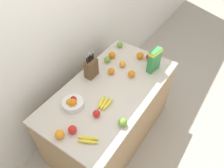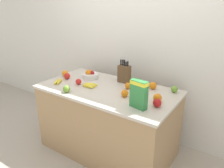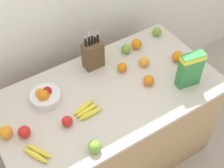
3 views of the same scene
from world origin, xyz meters
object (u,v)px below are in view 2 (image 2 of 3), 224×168
Objects in this scene: apple_rightmost at (78,82)px; orange_mid_right at (125,93)px; fruit_bowl at (90,75)px; orange_mid_left at (157,98)px; banana_bunch_left at (90,85)px; apple_leftmost at (174,89)px; apple_front at (67,76)px; orange_near_bowl at (128,86)px; apple_rear at (157,103)px; orange_by_cereal at (140,90)px; knife_block at (124,74)px; orange_front_left at (65,73)px; orange_front_center at (153,86)px; banana_bunch_right at (58,81)px; apple_middle at (145,84)px; cereal_box at (139,93)px; apple_by_knife_block at (66,89)px.

apple_rightmost is 0.91× the size of orange_mid_right.
fruit_bowl is 1.05m from orange_mid_left.
banana_bunch_left is 0.99m from apple_leftmost.
orange_mid_right reaches higher than apple_leftmost.
apple_front is 0.85m from orange_near_bowl.
orange_mid_left is 0.35m from orange_mid_right.
orange_mid_left is at bearing 111.83° from apple_rear.
orange_by_cereal is (0.75, 0.18, 0.00)m from apple_rightmost.
apple_leftmost is at bearing 2.81° from knife_block.
fruit_bowl reaches higher than apple_rightmost.
apple_rear is 1.42m from orange_front_left.
apple_leftmost and orange_by_cereal have the same top height.
orange_front_left is (-0.94, -0.09, 0.00)m from orange_near_bowl.
orange_front_center is (0.66, 0.36, 0.03)m from banana_bunch_left.
knife_block is 1.79× the size of banana_bunch_left.
banana_bunch_right is 0.89m from orange_near_bowl.
apple_front is at bearing 175.99° from orange_mid_right.
apple_middle reaches higher than orange_near_bowl.
banana_bunch_left is 2.44× the size of orange_by_cereal.
orange_near_bowl reaches higher than banana_bunch_right.
orange_mid_left is 1.11× the size of orange_mid_right.
cereal_box is 1.19m from apple_front.
cereal_box reaches higher than banana_bunch_right.
banana_bunch_right is 0.92m from orange_mid_right.
orange_mid_right is at bearing -20.62° from fruit_bowl.
orange_mid_right reaches higher than banana_bunch_right.
apple_front is 1.03× the size of orange_by_cereal.
orange_front_center is at bearing 28.38° from banana_bunch_left.
apple_rightmost is (0.26, 0.10, 0.02)m from banana_bunch_right.
apple_rear is 1.05× the size of orange_mid_right.
banana_bunch_right is 2.49× the size of orange_mid_right.
apple_middle is 0.92× the size of apple_rear.
fruit_bowl is at bearing -171.51° from apple_middle.
orange_mid_right is (0.50, -0.02, 0.02)m from banana_bunch_left.
apple_front is at bearing 134.04° from apple_by_knife_block.
fruit_bowl reaches higher than orange_near_bowl.
apple_by_knife_block is at bearing -156.51° from orange_mid_right.
apple_by_knife_block is at bearing -110.52° from banana_bunch_left.
apple_leftmost and apple_middle have the same top height.
fruit_bowl is 0.36m from orange_front_left.
cereal_box is at bearing -9.00° from apple_rightmost.
orange_front_center reaches higher than apple_rightmost.
apple_rightmost is at bearing 101.74° from apple_by_knife_block.
apple_front reaches higher than banana_bunch_right.
apple_leftmost is 0.34m from orange_mid_left.
apple_leftmost is at bearing 21.50° from apple_rightmost.
apple_front reaches higher than orange_near_bowl.
fruit_bowl is at bearing 166.81° from cereal_box.
apple_leftmost reaches higher than apple_rightmost.
apple_leftmost is at bearing 33.90° from apple_by_knife_block.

